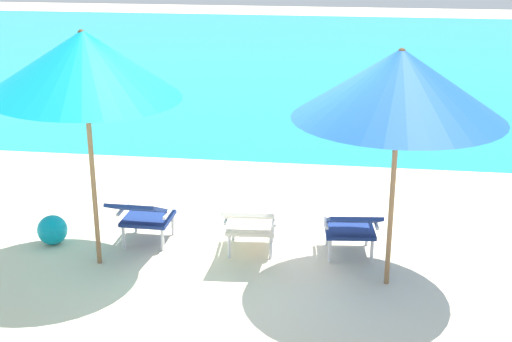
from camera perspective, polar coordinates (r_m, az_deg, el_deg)
The scene contains 9 objects.
ground_plane at distance 11.70m, azimuth 2.56°, elevation 2.50°, with size 40.00×40.00×0.00m, color beige.
ocean_band at distance 19.28m, azimuth 4.86°, elevation 9.13°, with size 40.00×18.00×0.01m, color teal.
swim_buoy at distance 12.90m, azimuth 10.98°, elevation 4.21°, with size 0.18×0.18×1.60m, color yellow.
lounge_chair_left at distance 7.76m, azimuth -9.09°, elevation -3.42°, with size 0.56×0.88×0.68m.
lounge_chair_center at distance 7.47m, azimuth -0.47°, elevation -4.10°, with size 0.60×0.91×0.68m.
lounge_chair_right at distance 7.45m, azimuth 7.69°, elevation -4.35°, with size 0.63×0.93×0.68m.
beach_umbrella_left at distance 7.02m, azimuth -13.67°, elevation 8.40°, with size 2.33×2.31×2.47m.
beach_umbrella_right at distance 6.54m, azimuth 11.47°, elevation 6.85°, with size 2.24×2.24×2.33m.
beach_ball at distance 8.18m, azimuth -16.04°, elevation -4.57°, with size 0.33×0.33×0.33m, color #0A93AD.
Camera 1 is at (1.05, -7.15, 3.36)m, focal length 49.80 mm.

